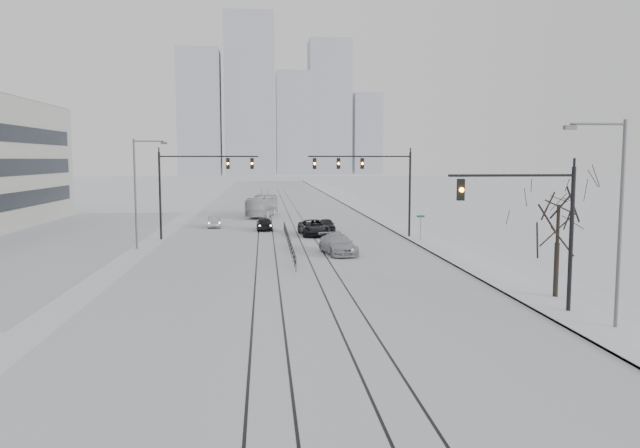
{
  "coord_description": "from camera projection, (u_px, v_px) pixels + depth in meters",
  "views": [
    {
      "loc": [
        -2.02,
        -21.97,
        7.35
      ],
      "look_at": [
        1.54,
        17.67,
        3.2
      ],
      "focal_mm": 35.0,
      "sensor_mm": 36.0,
      "label": 1
    }
  ],
  "objects": [
    {
      "name": "ground",
      "position": [
        321.0,
        362.0,
        22.71
      ],
      "size": [
        500.0,
        500.0,
        0.0
      ],
      "primitive_type": "plane",
      "color": "silver",
      "rests_on": "ground"
    },
    {
      "name": "road",
      "position": [
        280.0,
        215.0,
        82.14
      ],
      "size": [
        22.0,
        260.0,
        0.02
      ],
      "primitive_type": "cube",
      "color": "silver",
      "rests_on": "ground"
    },
    {
      "name": "sidewalk_east",
      "position": [
        381.0,
        214.0,
        83.34
      ],
      "size": [
        5.0,
        260.0,
        0.16
      ],
      "primitive_type": "cube",
      "color": "white",
      "rests_on": "ground"
    },
    {
      "name": "curb",
      "position": [
        362.0,
        214.0,
        83.12
      ],
      "size": [
        0.1,
        260.0,
        0.12
      ],
      "primitive_type": "cube",
      "color": "gray",
      "rests_on": "ground"
    },
    {
      "name": "parking_strip",
      "position": [
        62.0,
        242.0,
        55.6
      ],
      "size": [
        14.0,
        60.0,
        0.03
      ],
      "primitive_type": "cube",
      "color": "silver",
      "rests_on": "ground"
    },
    {
      "name": "tram_rails",
      "position": [
        285.0,
        233.0,
        62.33
      ],
      "size": [
        5.3,
        180.0,
        0.01
      ],
      "color": "black",
      "rests_on": "ground"
    },
    {
      "name": "skyline",
      "position": [
        278.0,
        109.0,
        291.03
      ],
      "size": [
        96.0,
        48.0,
        72.0
      ],
      "color": "#A3A7B2",
      "rests_on": "ground"
    },
    {
      "name": "traffic_mast_near",
      "position": [
        539.0,
        219.0,
        29.14
      ],
      "size": [
        6.1,
        0.37,
        7.0
      ],
      "color": "black",
      "rests_on": "ground"
    },
    {
      "name": "traffic_mast_ne",
      "position": [
        374.0,
        176.0,
        57.5
      ],
      "size": [
        9.6,
        0.37,
        8.0
      ],
      "color": "black",
      "rests_on": "ground"
    },
    {
      "name": "traffic_mast_nw",
      "position": [
        193.0,
        179.0,
        57.03
      ],
      "size": [
        9.1,
        0.37,
        8.0
      ],
      "color": "black",
      "rests_on": "ground"
    },
    {
      "name": "street_light_east",
      "position": [
        614.0,
        210.0,
        26.27
      ],
      "size": [
        2.73,
        0.25,
        9.0
      ],
      "color": "#595B60",
      "rests_on": "ground"
    },
    {
      "name": "street_light_west",
      "position": [
        139.0,
        185.0,
        50.8
      ],
      "size": [
        2.73,
        0.25,
        9.0
      ],
      "color": "#595B60",
      "rests_on": "ground"
    },
    {
      "name": "bare_tree",
      "position": [
        558.0,
        214.0,
        32.34
      ],
      "size": [
        4.4,
        4.4,
        6.1
      ],
      "color": "black",
      "rests_on": "ground"
    },
    {
      "name": "median_fence",
      "position": [
        289.0,
        241.0,
        52.37
      ],
      "size": [
        0.06,
        24.0,
        1.0
      ],
      "color": "black",
      "rests_on": "ground"
    },
    {
      "name": "street_sign",
      "position": [
        421.0,
        224.0,
        55.29
      ],
      "size": [
        0.7,
        0.06,
        2.4
      ],
      "color": "#595B60",
      "rests_on": "ground"
    },
    {
      "name": "sedan_sb_inner",
      "position": [
        265.0,
        224.0,
        64.58
      ],
      "size": [
        1.75,
        4.07,
        1.37
      ],
      "primitive_type": "imported",
      "rotation": [
        0.0,
        0.0,
        3.17
      ],
      "color": "black",
      "rests_on": "ground"
    },
    {
      "name": "sedan_sb_outer",
      "position": [
        215.0,
        222.0,
        67.17
      ],
      "size": [
        1.53,
        3.86,
        1.25
      ],
      "primitive_type": "imported",
      "rotation": [
        0.0,
        0.0,
        3.2
      ],
      "color": "#A9ABB1",
      "rests_on": "ground"
    },
    {
      "name": "sedan_nb_front",
      "position": [
        314.0,
        228.0,
        60.03
      ],
      "size": [
        2.97,
        5.65,
        1.52
      ],
      "primitive_type": "imported",
      "rotation": [
        0.0,
        0.0,
        0.08
      ],
      "color": "black",
      "rests_on": "ground"
    },
    {
      "name": "sedan_nb_right",
      "position": [
        338.0,
        245.0,
        48.23
      ],
      "size": [
        2.95,
        5.49,
        1.51
      ],
      "primitive_type": "imported",
      "rotation": [
        0.0,
        0.0,
        0.17
      ],
      "color": "#A8AAAF",
      "rests_on": "ground"
    },
    {
      "name": "sedan_nb_far",
      "position": [
        327.0,
        225.0,
        64.05
      ],
      "size": [
        1.59,
        3.69,
        1.24
      ],
      "primitive_type": "imported",
      "rotation": [
        0.0,
        0.0,
        0.03
      ],
      "color": "black",
      "rests_on": "ground"
    },
    {
      "name": "box_truck",
      "position": [
        262.0,
        206.0,
        79.81
      ],
      "size": [
        4.2,
        9.89,
        2.68
      ],
      "primitive_type": "imported",
      "rotation": [
        0.0,
        0.0,
        2.93
      ],
      "color": "#BBBFC0",
      "rests_on": "ground"
    }
  ]
}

